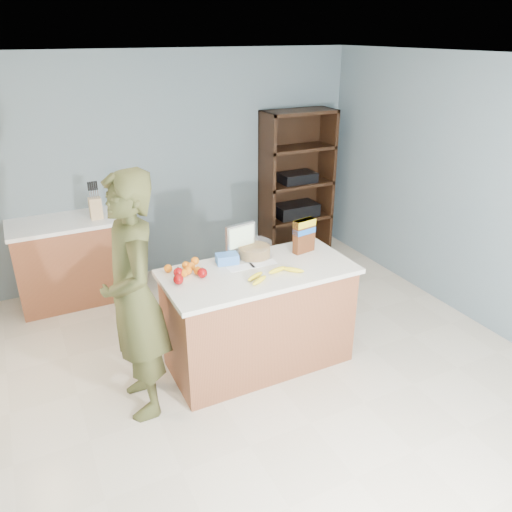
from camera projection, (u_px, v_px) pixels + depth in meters
name	position (u px, v px, depth m)	size (l,w,h in m)	color
floor	(275.00, 380.00, 4.16)	(4.50, 5.00, 0.02)	beige
walls	(278.00, 190.00, 3.48)	(4.52, 5.02, 2.51)	slate
counter_peninsula	(259.00, 321.00, 4.23)	(1.56, 0.76, 0.90)	brown
back_cabinet	(77.00, 259.00, 5.28)	(1.24, 0.62, 0.90)	brown
shelving_unit	(295.00, 185.00, 6.35)	(0.90, 0.40, 1.80)	black
person	(134.00, 299.00, 3.53)	(0.68, 0.45, 1.86)	#3B3B1B
knife_block	(96.00, 207.00, 5.08)	(0.12, 0.10, 0.31)	tan
envelopes	(252.00, 265.00, 4.10)	(0.42, 0.13, 0.00)	white
bananas	(272.00, 274.00, 3.91)	(0.49, 0.19, 0.04)	yellow
apples	(186.00, 275.00, 3.86)	(0.28, 0.19, 0.08)	#8A0708
oranges	(187.00, 268.00, 3.99)	(0.31, 0.25, 0.07)	orange
blue_carton	(227.00, 259.00, 4.13)	(0.18, 0.12, 0.08)	blue
salad_bowl	(254.00, 250.00, 4.25)	(0.30, 0.30, 0.13)	#267219
tv	(241.00, 238.00, 4.23)	(0.28, 0.12, 0.28)	silver
cereal_box	(304.00, 233.00, 4.29)	(0.21, 0.11, 0.30)	#592B14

